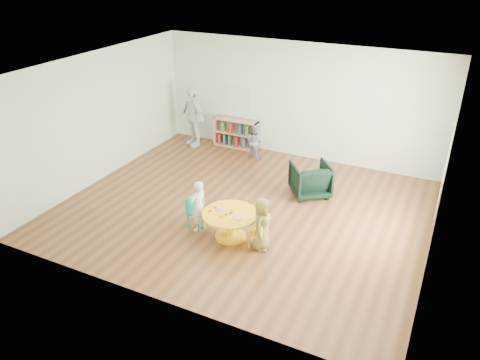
{
  "coord_description": "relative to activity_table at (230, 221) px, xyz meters",
  "views": [
    {
      "loc": [
        3.5,
        -7.35,
        4.71
      ],
      "look_at": [
        0.05,
        -0.3,
        0.79
      ],
      "focal_mm": 35.0,
      "sensor_mm": 36.0,
      "label": 1
    }
  ],
  "objects": [
    {
      "name": "room",
      "position": [
        -0.2,
        1.04,
        1.55
      ],
      "size": [
        7.1,
        7.0,
        2.8
      ],
      "color": "brown",
      "rests_on": "ground"
    },
    {
      "name": "activity_table",
      "position": [
        0.0,
        0.0,
        0.0
      ],
      "size": [
        1.0,
        1.0,
        0.54
      ],
      "rotation": [
        0.0,
        0.0,
        0.15
      ],
      "color": "yellow",
      "rests_on": "ground"
    },
    {
      "name": "kid_chair_left",
      "position": [
        -0.77,
        0.07,
        -0.03
      ],
      "size": [
        0.34,
        0.34,
        0.59
      ],
      "rotation": [
        0.0,
        0.0,
        -1.64
      ],
      "color": "#1B987F",
      "rests_on": "ground"
    },
    {
      "name": "kid_chair_right",
      "position": [
        0.61,
        -0.06,
        -0.07
      ],
      "size": [
        0.29,
        0.29,
        0.52
      ],
      "rotation": [
        0.0,
        0.0,
        1.51
      ],
      "color": "yellow",
      "rests_on": "ground"
    },
    {
      "name": "bookshelf",
      "position": [
        -1.83,
        3.9,
        0.02
      ],
      "size": [
        1.2,
        0.3,
        0.75
      ],
      "color": "tan",
      "rests_on": "ground"
    },
    {
      "name": "alphabet_poster",
      "position": [
        -1.81,
        4.02,
        1.01
      ],
      "size": [
        0.74,
        0.01,
        0.54
      ],
      "color": "white",
      "rests_on": "ground"
    },
    {
      "name": "armchair",
      "position": [
        0.77,
        2.19,
        0.01
      ],
      "size": [
        1.06,
        1.07,
        0.7
      ],
      "primitive_type": "imported",
      "rotation": [
        0.0,
        0.0,
        3.79
      ],
      "color": "black",
      "rests_on": "ground"
    },
    {
      "name": "child_left",
      "position": [
        -0.63,
        -0.03,
        0.15
      ],
      "size": [
        0.34,
        0.42,
        1.0
      ],
      "primitive_type": "imported",
      "rotation": [
        0.0,
        0.0,
        -1.88
      ],
      "color": "silver",
      "rests_on": "ground"
    },
    {
      "name": "child_right",
      "position": [
        0.64,
        -0.06,
        0.14
      ],
      "size": [
        0.36,
        0.51,
        0.97
      ],
      "primitive_type": "imported",
      "rotation": [
        0.0,
        0.0,
        1.69
      ],
      "color": "gold",
      "rests_on": "ground"
    },
    {
      "name": "toddler",
      "position": [
        -1.09,
        3.45,
        0.08
      ],
      "size": [
        0.49,
        0.42,
        0.86
      ],
      "primitive_type": "imported",
      "rotation": [
        0.0,
        0.0,
        2.88
      ],
      "color": "#1C1B45",
      "rests_on": "ground"
    },
    {
      "name": "adult_caretaker",
      "position": [
        -2.88,
        3.52,
        0.43
      ],
      "size": [
        0.98,
        0.75,
        1.55
      ],
      "primitive_type": "imported",
      "rotation": [
        0.0,
        0.0,
        -0.47
      ],
      "color": "white",
      "rests_on": "ground"
    }
  ]
}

